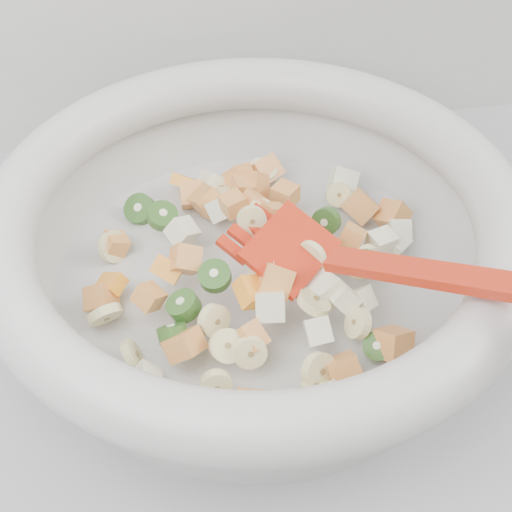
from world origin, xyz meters
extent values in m
cylinder|color=#BBBBB9|center=(0.09, 1.49, 0.91)|extent=(0.34, 0.34, 0.02)
torus|color=#BBBBB9|center=(0.09, 1.49, 0.99)|extent=(0.42, 0.42, 0.05)
cylinder|color=beige|center=(0.15, 1.42, 0.94)|extent=(0.02, 0.03, 0.02)
cylinder|color=beige|center=(0.10, 1.53, 0.96)|extent=(0.03, 0.03, 0.02)
cylinder|color=beige|center=(0.12, 1.61, 0.94)|extent=(0.04, 0.04, 0.01)
cylinder|color=beige|center=(0.12, 1.43, 0.95)|extent=(0.04, 0.04, 0.02)
cylinder|color=beige|center=(-0.02, 1.54, 0.93)|extent=(0.03, 0.03, 0.04)
cylinder|color=beige|center=(0.09, 1.46, 0.96)|extent=(0.03, 0.03, 0.03)
cylinder|color=beige|center=(0.09, 1.51, 0.97)|extent=(0.03, 0.02, 0.03)
cylinder|color=beige|center=(0.06, 1.41, 0.95)|extent=(0.03, 0.03, 0.03)
cylinder|color=beige|center=(0.17, 1.47, 0.95)|extent=(0.03, 0.03, 0.02)
cylinder|color=beige|center=(0.18, 1.47, 0.95)|extent=(0.03, 0.02, 0.03)
cylinder|color=beige|center=(0.10, 1.59, 0.94)|extent=(0.03, 0.03, 0.03)
cylinder|color=beige|center=(0.11, 1.37, 0.93)|extent=(0.03, 0.03, 0.02)
cylinder|color=beige|center=(0.12, 1.38, 0.94)|extent=(0.04, 0.03, 0.03)
cylinder|color=beige|center=(0.18, 1.57, 0.94)|extent=(0.03, 0.02, 0.03)
cylinder|color=beige|center=(0.08, 1.59, 0.94)|extent=(0.03, 0.03, 0.02)
cylinder|color=beige|center=(-0.01, 1.42, 0.93)|extent=(0.02, 0.04, 0.04)
cylinder|color=beige|center=(0.07, 1.40, 0.95)|extent=(0.03, 0.02, 0.03)
cylinder|color=beige|center=(-0.03, 1.46, 0.94)|extent=(0.04, 0.02, 0.04)
cylinder|color=beige|center=(0.05, 1.43, 0.94)|extent=(0.03, 0.02, 0.03)
cylinder|color=beige|center=(0.13, 1.47, 0.96)|extent=(0.03, 0.03, 0.04)
cylinder|color=beige|center=(0.05, 1.38, 0.94)|extent=(0.03, 0.02, 0.03)
cube|color=gold|center=(0.09, 1.57, 0.95)|extent=(0.02, 0.02, 0.02)
cube|color=gold|center=(0.06, 1.57, 0.94)|extent=(0.04, 0.03, 0.04)
cube|color=gold|center=(0.22, 1.54, 0.93)|extent=(0.04, 0.03, 0.03)
cube|color=gold|center=(0.19, 1.55, 0.94)|extent=(0.04, 0.03, 0.04)
cube|color=gold|center=(0.01, 1.46, 0.95)|extent=(0.03, 0.03, 0.03)
cube|color=gold|center=(0.13, 1.56, 0.95)|extent=(0.03, 0.03, 0.02)
cube|color=gold|center=(0.17, 1.50, 0.95)|extent=(0.03, 0.03, 0.03)
cube|color=gold|center=(0.18, 1.40, 0.93)|extent=(0.03, 0.04, 0.03)
cube|color=gold|center=(0.09, 1.60, 0.94)|extent=(0.03, 0.03, 0.03)
cube|color=gold|center=(0.10, 1.45, 0.96)|extent=(0.03, 0.04, 0.04)
cube|color=gold|center=(0.11, 1.53, 0.96)|extent=(0.03, 0.03, 0.02)
cube|color=gold|center=(0.04, 1.49, 0.96)|extent=(0.03, 0.03, 0.03)
cube|color=gold|center=(0.10, 1.58, 0.95)|extent=(0.03, 0.04, 0.04)
cube|color=gold|center=(0.08, 1.54, 0.96)|extent=(0.02, 0.02, 0.02)
cube|color=gold|center=(0.07, 1.37, 0.93)|extent=(0.02, 0.03, 0.03)
cube|color=gold|center=(0.10, 1.55, 0.96)|extent=(0.03, 0.03, 0.03)
cube|color=gold|center=(-0.03, 1.48, 0.93)|extent=(0.03, 0.03, 0.03)
cube|color=gold|center=(0.14, 1.38, 0.93)|extent=(0.03, 0.03, 0.04)
cube|color=gold|center=(0.07, 1.41, 0.95)|extent=(0.03, 0.03, 0.03)
cube|color=gold|center=(0.03, 1.42, 0.94)|extent=(0.03, 0.03, 0.03)
cube|color=gold|center=(0.12, 1.61, 0.93)|extent=(0.04, 0.04, 0.03)
cube|color=gold|center=(0.05, 1.59, 0.93)|extent=(0.02, 0.03, 0.03)
cube|color=gold|center=(-0.02, 1.54, 0.93)|extent=(0.03, 0.02, 0.03)
cylinder|color=#479933|center=(0.16, 1.53, 0.95)|extent=(0.03, 0.03, 0.03)
cylinder|color=#479933|center=(0.06, 1.46, 0.96)|extent=(0.03, 0.03, 0.02)
cylinder|color=#479933|center=(0.03, 1.45, 0.95)|extent=(0.03, 0.03, 0.02)
cylinder|color=#479933|center=(0.11, 1.61, 0.93)|extent=(0.03, 0.03, 0.03)
cylinder|color=#479933|center=(0.00, 1.59, 0.93)|extent=(0.03, 0.03, 0.03)
cylinder|color=#479933|center=(0.17, 1.40, 0.93)|extent=(0.03, 0.03, 0.03)
cylinder|color=#479933|center=(0.02, 1.56, 0.94)|extent=(0.03, 0.04, 0.02)
cylinder|color=#479933|center=(0.02, 1.43, 0.94)|extent=(0.03, 0.03, 0.02)
cylinder|color=#479933|center=(0.17, 1.47, 0.95)|extent=(0.03, 0.02, 0.03)
cube|color=#ECEBC8|center=(0.22, 1.52, 0.93)|extent=(0.02, 0.03, 0.03)
cube|color=#ECEBC8|center=(0.07, 1.56, 0.95)|extent=(0.03, 0.03, 0.03)
cube|color=#ECEBC8|center=(0.14, 1.45, 0.95)|extent=(0.03, 0.03, 0.03)
cube|color=#ECEBC8|center=(0.07, 1.60, 0.93)|extent=(0.04, 0.03, 0.04)
cube|color=#ECEBC8|center=(0.09, 1.43, 0.96)|extent=(0.02, 0.03, 0.03)
cube|color=#ECEBC8|center=(0.00, 1.40, 0.93)|extent=(0.02, 0.02, 0.03)
cube|color=#ECEBC8|center=(0.04, 1.53, 0.95)|extent=(0.03, 0.03, 0.03)
cube|color=#ECEBC8|center=(0.12, 1.36, 0.93)|extent=(0.04, 0.03, 0.03)
cube|color=#ECEBC8|center=(0.19, 1.50, 0.94)|extent=(0.03, 0.02, 0.02)
cube|color=#ECEBC8|center=(0.12, 1.41, 0.95)|extent=(0.02, 0.03, 0.03)
cube|color=#ECEBC8|center=(0.21, 1.50, 0.94)|extent=(0.03, 0.03, 0.03)
cube|color=#ECEBC8|center=(0.19, 1.59, 0.94)|extent=(0.03, 0.04, 0.04)
cube|color=#ECEBC8|center=(0.15, 1.44, 0.95)|extent=(0.02, 0.02, 0.03)
cube|color=#ECEBC8|center=(0.16, 1.44, 0.94)|extent=(0.03, 0.03, 0.03)
cube|color=orange|center=(0.05, 1.61, 0.93)|extent=(0.03, 0.03, 0.02)
cube|color=orange|center=(0.14, 1.37, 0.93)|extent=(0.03, 0.02, 0.02)
cube|color=orange|center=(0.08, 1.45, 0.96)|extent=(0.03, 0.03, 0.03)
cube|color=orange|center=(0.02, 1.49, 0.95)|extent=(0.03, 0.03, 0.03)
cube|color=orange|center=(-0.02, 1.50, 0.93)|extent=(0.03, 0.03, 0.03)
cube|color=red|center=(0.11, 1.47, 0.97)|extent=(0.08, 0.08, 0.03)
cube|color=red|center=(0.10, 1.51, 0.97)|extent=(0.03, 0.03, 0.02)
cube|color=red|center=(0.09, 1.50, 0.97)|extent=(0.03, 0.03, 0.02)
cube|color=red|center=(0.08, 1.49, 0.97)|extent=(0.03, 0.03, 0.02)
cube|color=red|center=(0.07, 1.48, 0.97)|extent=(0.03, 0.03, 0.02)
cube|color=red|center=(0.21, 1.38, 1.01)|extent=(0.15, 0.14, 0.07)
camera|label=1|loc=(0.02, 1.06, 1.38)|focal=55.00mm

